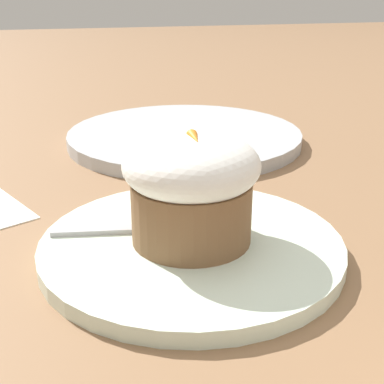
# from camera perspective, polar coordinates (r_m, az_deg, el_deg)

# --- Properties ---
(ground_plane) EXTENTS (4.00, 4.00, 0.00)m
(ground_plane) POSITION_cam_1_polar(r_m,az_deg,el_deg) (0.42, -0.06, -6.57)
(ground_plane) COLOR #846042
(dessert_plate) EXTENTS (0.23, 0.23, 0.01)m
(dessert_plate) POSITION_cam_1_polar(r_m,az_deg,el_deg) (0.41, -0.06, -5.81)
(dessert_plate) COLOR silver
(dessert_plate) RESTS_ON ground_plane
(carrot_cake) EXTENTS (0.10, 0.10, 0.09)m
(carrot_cake) POSITION_cam_1_polar(r_m,az_deg,el_deg) (0.39, 0.00, 0.69)
(carrot_cake) COLOR brown
(carrot_cake) RESTS_ON dessert_plate
(spoon) EXTENTS (0.04, 0.13, 0.01)m
(spoon) POSITION_cam_1_polar(r_m,az_deg,el_deg) (0.43, -3.27, -3.73)
(spoon) COLOR #B7B7BC
(spoon) RESTS_ON dessert_plate
(side_plate) EXTENTS (0.30, 0.30, 0.02)m
(side_plate) POSITION_cam_1_polar(r_m,az_deg,el_deg) (0.69, -0.79, 5.95)
(side_plate) COLOR #B2B7BC
(side_plate) RESTS_ON ground_plane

